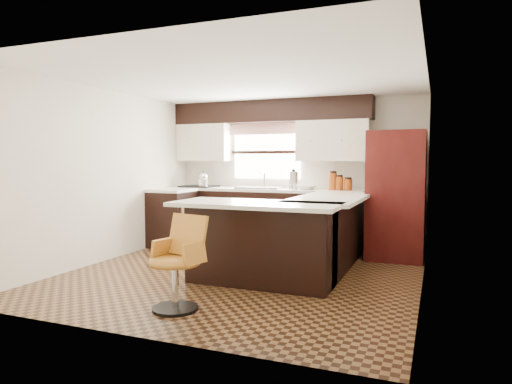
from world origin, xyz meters
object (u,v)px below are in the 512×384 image
at_px(refrigerator, 396,195).
at_px(peninsula_return, 261,245).
at_px(bar_chair, 175,263).
at_px(peninsula_long, 326,235).

bearing_deg(refrigerator, peninsula_return, -123.85).
height_order(refrigerator, bar_chair, refrigerator).
bearing_deg(bar_chair, peninsula_return, 83.44).
bearing_deg(bar_chair, refrigerator, 74.12).
relative_size(peninsula_long, bar_chair, 2.18).
height_order(peninsula_long, peninsula_return, same).
bearing_deg(peninsula_return, peninsula_long, 61.70).
xyz_separation_m(peninsula_long, refrigerator, (0.79, 0.98, 0.46)).
bearing_deg(peninsula_long, peninsula_return, -118.30).
bearing_deg(peninsula_return, refrigerator, 56.15).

